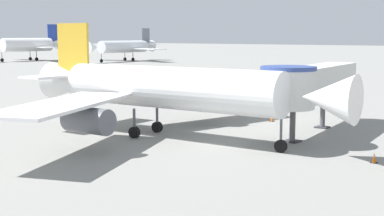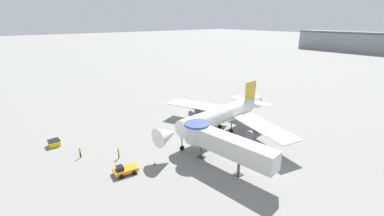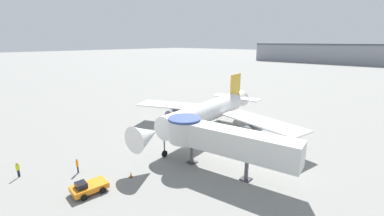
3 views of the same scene
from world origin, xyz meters
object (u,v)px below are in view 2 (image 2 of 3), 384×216
at_px(ground_crew_marshaller, 80,152).
at_px(ground_crew_wing_walker, 119,152).
at_px(traffic_cone_near_nose, 155,163).
at_px(traffic_cone_starboard_wing, 263,162).
at_px(service_container_yellow, 54,143).
at_px(pushback_tug_orange, 125,170).
at_px(main_airplane, 221,115).
at_px(jet_bridge, 220,142).

xyz_separation_m(ground_crew_marshaller, ground_crew_wing_walker, (4.16, 4.89, 0.00)).
distance_m(traffic_cone_near_nose, traffic_cone_starboard_wing, 17.13).
bearing_deg(service_container_yellow, pushback_tug_orange, 20.93).
bearing_deg(traffic_cone_starboard_wing, main_airplane, 167.46).
relative_size(service_container_yellow, ground_crew_wing_walker, 1.09).
bearing_deg(main_airplane, traffic_cone_near_nose, -88.28).
distance_m(jet_bridge, pushback_tug_orange, 14.79).
xyz_separation_m(traffic_cone_starboard_wing, ground_crew_marshaller, (-20.12, -21.96, 0.71)).
xyz_separation_m(traffic_cone_near_nose, traffic_cone_starboard_wing, (10.49, 13.54, 0.01)).
bearing_deg(traffic_cone_near_nose, main_airplane, 96.73).
distance_m(jet_bridge, ground_crew_wing_walker, 16.73).
distance_m(traffic_cone_starboard_wing, ground_crew_wing_walker, 23.38).
bearing_deg(ground_crew_marshaller, pushback_tug_orange, 77.17).
xyz_separation_m(main_airplane, traffic_cone_near_nose, (1.92, -16.30, -3.54)).
height_order(main_airplane, jet_bridge, main_airplane).
bearing_deg(jet_bridge, pushback_tug_orange, -127.23).
xyz_separation_m(main_airplane, service_container_yellow, (-15.00, -27.18, -3.32)).
xyz_separation_m(jet_bridge, ground_crew_marshaller, (-16.10, -16.20, -3.08)).
relative_size(jet_bridge, ground_crew_marshaller, 8.93).
distance_m(main_airplane, service_container_yellow, 31.22).
xyz_separation_m(pushback_tug_orange, traffic_cone_near_nose, (0.70, 4.67, -0.30)).
bearing_deg(ground_crew_wing_walker, ground_crew_marshaller, 86.98).
bearing_deg(ground_crew_wing_walker, service_container_yellow, 70.01).
bearing_deg(main_airplane, ground_crew_wing_walker, -105.15).
height_order(main_airplane, traffic_cone_near_nose, main_airplane).
xyz_separation_m(main_airplane, traffic_cone_starboard_wing, (12.41, -2.76, -3.53)).
height_order(main_airplane, pushback_tug_orange, main_airplane).
bearing_deg(service_container_yellow, jet_bridge, 38.57).
xyz_separation_m(main_airplane, pushback_tug_orange, (1.23, -20.97, -3.24)).
relative_size(pushback_tug_orange, ground_crew_marshaller, 2.01).
distance_m(traffic_cone_near_nose, ground_crew_marshaller, 12.81).
height_order(service_container_yellow, traffic_cone_near_nose, service_container_yellow).
xyz_separation_m(service_container_yellow, ground_crew_wing_walker, (11.45, 7.35, 0.50)).
relative_size(ground_crew_marshaller, ground_crew_wing_walker, 1.00).
relative_size(jet_bridge, traffic_cone_near_nose, 24.15).
height_order(jet_bridge, ground_crew_wing_walker, jet_bridge).
bearing_deg(ground_crew_marshaller, ground_crew_wing_walker, 104.03).
distance_m(traffic_cone_starboard_wing, ground_crew_marshaller, 29.79).
relative_size(main_airplane, pushback_tug_orange, 8.55).
relative_size(main_airplane, ground_crew_wing_walker, 17.16).
height_order(pushback_tug_orange, service_container_yellow, pushback_tug_orange).
bearing_deg(ground_crew_wing_walker, traffic_cone_near_nose, -109.83).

